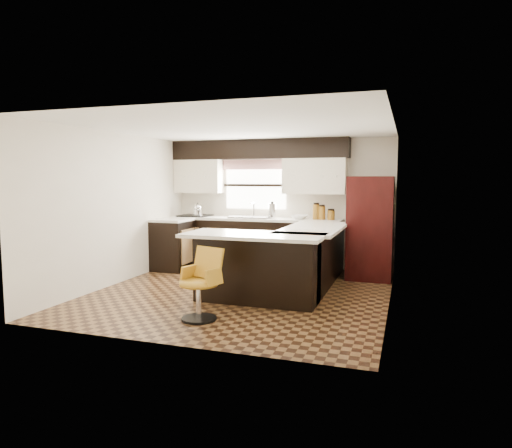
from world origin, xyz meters
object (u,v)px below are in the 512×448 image
(peninsula_return, at_px, (257,269))
(refrigerator, at_px, (370,228))
(peninsula_long, at_px, (310,259))
(bar_chair, at_px, (199,284))

(peninsula_return, height_order, refrigerator, refrigerator)
(peninsula_return, bearing_deg, peninsula_long, 61.70)
(peninsula_long, height_order, refrigerator, refrigerator)
(bar_chair, bearing_deg, refrigerator, 77.75)
(peninsula_return, distance_m, refrigerator, 2.42)
(peninsula_return, bearing_deg, refrigerator, 55.89)
(peninsula_return, distance_m, bar_chair, 1.08)
(peninsula_long, distance_m, refrigerator, 1.35)
(refrigerator, height_order, bar_chair, refrigerator)
(peninsula_long, relative_size, refrigerator, 1.14)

